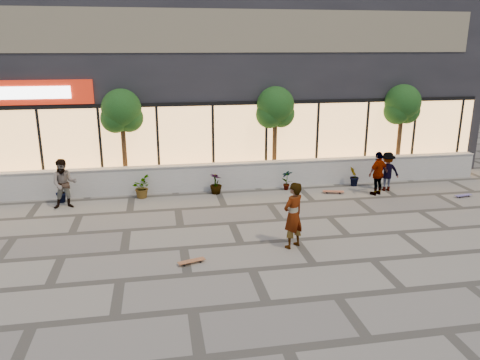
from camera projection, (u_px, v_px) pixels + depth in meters
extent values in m
plane|color=gray|center=(252.00, 270.00, 11.85)|extent=(80.00, 80.00, 0.00)
cube|color=silver|center=(217.00, 177.00, 18.33)|extent=(22.00, 0.35, 1.00)
cube|color=#B2AFA8|center=(216.00, 164.00, 18.18)|extent=(22.00, 0.42, 0.04)
cube|color=black|center=(201.00, 72.00, 22.49)|extent=(24.00, 9.00, 8.50)
cube|color=#FFB566|center=(213.00, 142.00, 18.92)|extent=(23.04, 0.05, 3.00)
cube|color=black|center=(213.00, 104.00, 18.46)|extent=(23.04, 0.08, 0.15)
cube|color=red|center=(22.00, 93.00, 17.11)|extent=(5.00, 0.10, 0.90)
cube|color=white|center=(22.00, 93.00, 17.04)|extent=(3.40, 0.06, 0.45)
cube|color=brown|center=(211.00, 31.00, 17.73)|extent=(21.60, 0.05, 1.60)
imported|color=#1C3D13|center=(62.00, 191.00, 16.87)|extent=(0.57, 0.57, 0.81)
imported|color=#1C3D13|center=(141.00, 187.00, 17.34)|extent=(0.68, 0.77, 0.81)
imported|color=#1C3D13|center=(216.00, 183.00, 17.82)|extent=(0.64, 0.64, 0.81)
imported|color=#1C3D13|center=(287.00, 180.00, 18.29)|extent=(0.46, 0.35, 0.81)
imported|color=#1C3D13|center=(354.00, 176.00, 18.76)|extent=(0.55, 0.57, 0.81)
cylinder|color=#4B2E1A|center=(124.00, 149.00, 18.09)|extent=(0.18, 0.18, 3.24)
sphere|color=#1C3D13|center=(121.00, 109.00, 17.66)|extent=(1.50, 1.50, 1.50)
sphere|color=#1C3D13|center=(115.00, 118.00, 17.67)|extent=(1.10, 1.10, 1.10)
sphere|color=#1C3D13|center=(129.00, 118.00, 17.85)|extent=(1.10, 1.10, 1.10)
cylinder|color=#4B2E1A|center=(275.00, 143.00, 19.10)|extent=(0.18, 0.18, 3.24)
sphere|color=#1C3D13|center=(275.00, 105.00, 18.67)|extent=(1.50, 1.50, 1.50)
sphere|color=#1C3D13|center=(269.00, 114.00, 18.68)|extent=(1.10, 1.10, 1.10)
sphere|color=#1C3D13|center=(281.00, 114.00, 18.86)|extent=(1.10, 1.10, 1.10)
cylinder|color=#4B2E1A|center=(399.00, 139.00, 20.03)|extent=(0.18, 0.18, 3.24)
sphere|color=#1C3D13|center=(403.00, 102.00, 19.60)|extent=(1.50, 1.50, 1.50)
sphere|color=#1C3D13|center=(397.00, 111.00, 19.61)|extent=(1.10, 1.10, 1.10)
sphere|color=#1C3D13|center=(407.00, 111.00, 19.79)|extent=(1.10, 1.10, 1.10)
imported|color=silver|center=(293.00, 215.00, 12.93)|extent=(0.83, 0.75, 1.90)
imported|color=#A18267|center=(64.00, 184.00, 16.12)|extent=(0.91, 0.75, 1.75)
imported|color=white|center=(378.00, 173.00, 17.57)|extent=(1.06, 0.77, 1.67)
imported|color=maroon|center=(387.00, 171.00, 18.12)|extent=(1.02, 0.62, 1.53)
cube|color=brown|center=(192.00, 261.00, 12.15)|extent=(0.75, 0.39, 0.02)
cylinder|color=black|center=(199.00, 260.00, 12.32)|extent=(0.06, 0.04, 0.05)
cylinder|color=black|center=(201.00, 262.00, 12.21)|extent=(0.06, 0.04, 0.05)
cylinder|color=black|center=(183.00, 263.00, 12.12)|extent=(0.06, 0.04, 0.05)
cylinder|color=black|center=(184.00, 266.00, 12.01)|extent=(0.06, 0.04, 0.05)
cube|color=#9C4E33|center=(333.00, 191.00, 17.92)|extent=(0.83, 0.42, 0.02)
cylinder|color=black|center=(340.00, 192.00, 17.98)|extent=(0.06, 0.05, 0.06)
cylinder|color=black|center=(340.00, 193.00, 17.84)|extent=(0.06, 0.05, 0.06)
cylinder|color=black|center=(327.00, 192.00, 18.02)|extent=(0.06, 0.05, 0.06)
cylinder|color=black|center=(327.00, 193.00, 17.89)|extent=(0.06, 0.05, 0.06)
cube|color=#554D8E|center=(463.00, 195.00, 17.49)|extent=(0.71, 0.29, 0.02)
cylinder|color=black|center=(466.00, 195.00, 17.63)|extent=(0.05, 0.03, 0.05)
cylinder|color=black|center=(469.00, 196.00, 17.52)|extent=(0.05, 0.03, 0.05)
cylinder|color=black|center=(457.00, 196.00, 17.49)|extent=(0.05, 0.03, 0.05)
cylinder|color=black|center=(460.00, 197.00, 17.38)|extent=(0.05, 0.03, 0.05)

